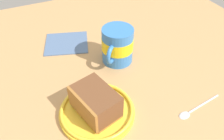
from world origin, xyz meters
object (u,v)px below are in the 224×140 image
object	(u,v)px
tea_mug	(117,45)
folded_napkin	(66,43)
cake_slice	(95,102)
teaspoon	(192,110)
small_plate	(97,111)

from	to	relation	value
tea_mug	folded_napkin	size ratio (longest dim) A/B	0.77
cake_slice	tea_mug	distance (cm)	20.78
teaspoon	folded_napkin	bearing A→B (deg)	115.80
cake_slice	teaspoon	bearing A→B (deg)	-22.78
teaspoon	folded_napkin	distance (cm)	43.80
cake_slice	small_plate	bearing A→B (deg)	14.92
tea_mug	teaspoon	size ratio (longest dim) A/B	0.79
small_plate	folded_napkin	bearing A→B (deg)	87.20
cake_slice	teaspoon	distance (cm)	22.94
cake_slice	folded_napkin	bearing A→B (deg)	86.71
small_plate	tea_mug	size ratio (longest dim) A/B	1.67
small_plate	teaspoon	size ratio (longest dim) A/B	1.32
teaspoon	tea_mug	bearing A→B (deg)	107.20
small_plate	folded_napkin	world-z (taller)	small_plate
tea_mug	teaspoon	world-z (taller)	tea_mug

